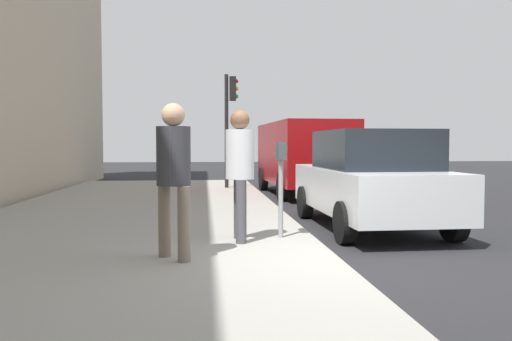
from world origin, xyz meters
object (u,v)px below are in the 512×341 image
at_px(parking_meter, 281,169).
at_px(traffic_signal, 230,112).
at_px(pedestrian_at_meter, 240,163).
at_px(pedestrian_bystander, 174,166).
at_px(parked_sedan_near, 370,179).
at_px(parked_van_far, 303,153).

distance_m(parking_meter, traffic_signal, 9.15).
relative_size(parking_meter, traffic_signal, 0.39).
relative_size(pedestrian_at_meter, traffic_signal, 0.52).
bearing_deg(pedestrian_bystander, parking_meter, 3.66).
relative_size(parked_sedan_near, parked_van_far, 0.84).
relative_size(parking_meter, pedestrian_bystander, 0.76).
distance_m(parked_sedan_near, traffic_signal, 7.98).
bearing_deg(traffic_signal, pedestrian_at_meter, 178.06).
bearing_deg(parking_meter, pedestrian_bystander, 131.56).
xyz_separation_m(parked_sedan_near, parked_van_far, (6.43, 0.00, 0.36)).
height_order(parked_sedan_near, parked_van_far, parked_van_far).
distance_m(pedestrian_bystander, parked_van_far, 9.88).
bearing_deg(parked_van_far, parked_sedan_near, -179.99).
xyz_separation_m(pedestrian_at_meter, pedestrian_bystander, (-1.12, 0.87, 0.00)).
bearing_deg(pedestrian_bystander, parked_sedan_near, 2.65).
distance_m(pedestrian_at_meter, traffic_signal, 9.33).
height_order(pedestrian_bystander, parked_sedan_near, pedestrian_bystander).
bearing_deg(parked_van_far, traffic_signal, 63.87).
bearing_deg(parked_van_far, parking_meter, 166.90).
xyz_separation_m(parking_meter, traffic_signal, (9.04, 0.30, 1.41)).
distance_m(pedestrian_bystander, parked_sedan_near, 4.41).
bearing_deg(parking_meter, parked_van_far, -13.10).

